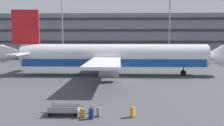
# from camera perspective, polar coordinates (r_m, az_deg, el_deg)

# --- Properties ---
(ground_plane) EXTENTS (600.00, 600.00, 0.00)m
(ground_plane) POSITION_cam_1_polar(r_m,az_deg,el_deg) (36.41, 1.21, -3.88)
(ground_plane) COLOR #424449
(terminal_structure) EXTENTS (178.17, 14.65, 14.39)m
(terminal_structure) POSITION_cam_1_polar(r_m,az_deg,el_deg) (79.66, 1.50, 6.73)
(terminal_structure) COLOR slate
(terminal_structure) RESTS_ON ground_plane
(airliner) EXTENTS (38.32, 30.75, 11.31)m
(airliner) POSITION_cam_1_polar(r_m,az_deg,el_deg) (39.46, -0.19, 1.61)
(airliner) COLOR silver
(airliner) RESTS_ON ground_plane
(light_mast_left) EXTENTS (1.80, 0.50, 24.40)m
(light_mast_left) POSITION_cam_1_polar(r_m,az_deg,el_deg) (69.14, -12.46, 12.28)
(light_mast_left) COLOR gray
(light_mast_left) RESTS_ON ground_plane
(light_mast_center_left) EXTENTS (1.80, 0.50, 21.74)m
(light_mast_center_left) POSITION_cam_1_polar(r_m,az_deg,el_deg) (68.56, 14.28, 11.14)
(light_mast_center_left) COLOR gray
(light_mast_center_left) RESTS_ON ground_plane
(suitcase_laid_flat) EXTENTS (0.45, 0.33, 0.95)m
(suitcase_laid_flat) POSITION_cam_1_polar(r_m,az_deg,el_deg) (18.76, -7.52, -12.32)
(suitcase_laid_flat) COLOR orange
(suitcase_laid_flat) RESTS_ON ground_plane
(suitcase_silver) EXTENTS (0.43, 0.33, 0.93)m
(suitcase_silver) POSITION_cam_1_polar(r_m,az_deg,el_deg) (18.40, -5.21, -12.50)
(suitcase_silver) COLOR navy
(suitcase_silver) RESTS_ON ground_plane
(suitcase_large) EXTENTS (0.45, 0.44, 0.88)m
(suitcase_large) POSITION_cam_1_polar(r_m,az_deg,el_deg) (18.86, -3.27, -12.11)
(suitcase_large) COLOR gray
(suitcase_large) RESTS_ON ground_plane
(suitcase_upright) EXTENTS (0.43, 0.45, 0.96)m
(suitcase_upright) POSITION_cam_1_polar(r_m,az_deg,el_deg) (18.79, 5.25, -12.09)
(suitcase_upright) COLOR orange
(suitcase_upright) RESTS_ON ground_plane
(backpack_purple) EXTENTS (0.38, 0.44, 0.47)m
(backpack_purple) POSITION_cam_1_polar(r_m,az_deg,el_deg) (19.83, -5.11, -11.85)
(backpack_purple) COLOR gray
(backpack_purple) RESTS_ON ground_plane
(baggage_cart) EXTENTS (3.31, 1.32, 0.82)m
(baggage_cart) POSITION_cam_1_polar(r_m,az_deg,el_deg) (19.66, -11.94, -11.43)
(baggage_cart) COLOR gray
(baggage_cart) RESTS_ON ground_plane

